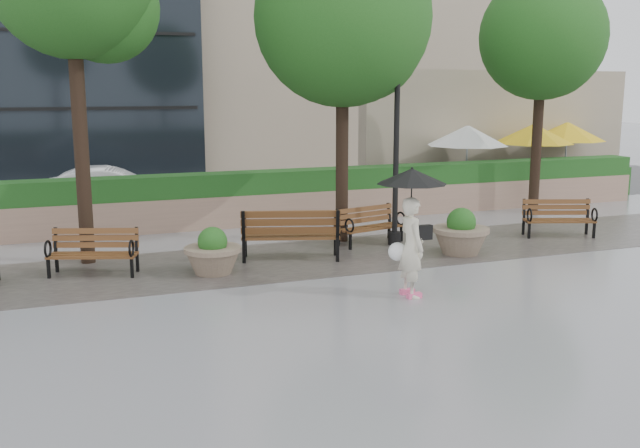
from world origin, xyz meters
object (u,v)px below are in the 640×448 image
object	(u,v)px
planter_left	(213,256)
pedestrian	(411,220)
bench_2	(291,245)
bench_4	(558,226)
car_right	(110,189)
bench_3	(370,233)
planter_right	(461,236)
bench_1	(94,262)
lamppost	(396,157)

from	to	relation	value
planter_left	pedestrian	world-z (taller)	pedestrian
bench_2	bench_4	size ratio (longest dim) A/B	1.23
planter_left	car_right	world-z (taller)	car_right
bench_3	car_right	distance (m)	8.24
bench_4	planter_right	xyz separation A→B (m)	(-3.10, -0.73, 0.13)
bench_4	planter_left	bearing A→B (deg)	-157.13
bench_2	bench_4	distance (m)	6.58
bench_1	planter_left	bearing A→B (deg)	1.18
bench_1	bench_3	size ratio (longest dim) A/B	1.04
planter_right	car_right	size ratio (longest dim) A/B	0.31
bench_2	lamppost	distance (m)	3.09
planter_left	pedestrian	distance (m)	3.90
bench_1	car_right	bearing A→B (deg)	102.09
planter_right	bench_4	bearing A→B (deg)	13.22
planter_left	pedestrian	bearing A→B (deg)	-42.84
planter_left	lamppost	distance (m)	4.70
lamppost	car_right	xyz separation A→B (m)	(-5.49, 6.81, -1.32)
bench_3	pedestrian	size ratio (longest dim) A/B	0.76
bench_4	pedestrian	distance (m)	6.39
bench_2	car_right	bearing A→B (deg)	-50.56
planter_left	planter_right	size ratio (longest dim) A/B	0.91
planter_left	lamppost	xyz separation A→B (m)	(4.30, 1.02, 1.60)
bench_2	planter_right	world-z (taller)	bench_2
bench_2	planter_right	distance (m)	3.57
bench_2	car_right	distance (m)	7.84
planter_left	bench_4	bearing A→B (deg)	3.22
planter_right	pedestrian	world-z (taller)	pedestrian
bench_3	lamppost	size ratio (longest dim) A/B	0.37
bench_1	bench_3	world-z (taller)	bench_1
bench_1	planter_right	bearing A→B (deg)	11.95
lamppost	bench_3	bearing A→B (deg)	147.62
bench_3	lamppost	world-z (taller)	lamppost
bench_1	lamppost	xyz separation A→B (m)	(6.40, 0.33, 1.69)
bench_1	lamppost	size ratio (longest dim) A/B	0.39
bench_1	bench_4	bearing A→B (deg)	18.16
car_right	pedestrian	size ratio (longest dim) A/B	1.78
bench_3	planter_right	xyz separation A→B (m)	(1.35, -1.57, 0.14)
bench_1	bench_2	xyz separation A→B (m)	(3.81, -0.13, 0.06)
planter_left	car_right	bearing A→B (deg)	98.58
bench_1	bench_4	distance (m)	10.40
planter_left	planter_right	world-z (taller)	planter_right
planter_right	pedestrian	distance (m)	3.47
bench_3	bench_4	world-z (taller)	bench_4
pedestrian	planter_right	bearing A→B (deg)	-45.02
lamppost	bench_2	bearing A→B (deg)	-169.77
lamppost	pedestrian	xyz separation A→B (m)	(-1.53, -3.59, -0.65)
bench_1	lamppost	bearing A→B (deg)	22.35
bench_4	pedestrian	world-z (taller)	pedestrian
bench_1	car_right	xyz separation A→B (m)	(0.91, 7.14, 0.37)
pedestrian	car_right	bearing A→B (deg)	22.14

